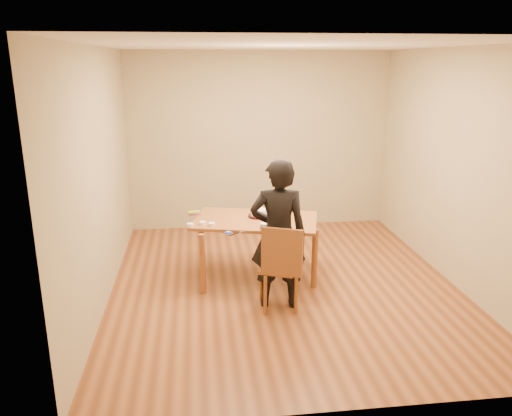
{
  "coord_description": "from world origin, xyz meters",
  "views": [
    {
      "loc": [
        -0.98,
        -5.33,
        2.54
      ],
      "look_at": [
        -0.31,
        0.19,
        0.9
      ],
      "focal_mm": 35.0,
      "sensor_mm": 36.0,
      "label": 1
    }
  ],
  "objects": [
    {
      "name": "frosting_dollop",
      "position": [
        -0.66,
        -0.22,
        0.76
      ],
      "size": [
        0.04,
        0.04,
        0.02
      ],
      "primitive_type": "ellipsoid",
      "color": "white",
      "rests_on": "frosting_lid"
    },
    {
      "name": "cake_plate",
      "position": [
        -0.26,
        0.33,
        0.76
      ],
      "size": [
        0.26,
        0.26,
        0.02
      ],
      "primitive_type": "cylinder",
      "color": "#AC0B2F",
      "rests_on": "dining_table"
    },
    {
      "name": "cake",
      "position": [
        -0.26,
        0.33,
        0.8
      ],
      "size": [
        0.2,
        0.2,
        0.06
      ],
      "primitive_type": "cylinder",
      "color": "white",
      "rests_on": "cake_plate"
    },
    {
      "name": "spatula",
      "position": [
        -0.6,
        -0.27,
        0.75
      ],
      "size": [
        0.12,
        0.11,
        0.01
      ],
      "primitive_type": "cube",
      "rotation": [
        0.0,
        0.0,
        0.71
      ],
      "color": "black",
      "rests_on": "dining_table"
    },
    {
      "name": "dining_chair",
      "position": [
        -0.16,
        -0.54,
        0.45
      ],
      "size": [
        0.49,
        0.49,
        0.04
      ],
      "primitive_type": "cube",
      "rotation": [
        0.0,
        0.0,
        -0.38
      ],
      "color": "brown",
      "rests_on": "floor"
    },
    {
      "name": "frosting_dome",
      "position": [
        -0.26,
        0.33,
        0.84
      ],
      "size": [
        0.19,
        0.19,
        0.03
      ],
      "primitive_type": "ellipsoid",
      "color": "white",
      "rests_on": "cake"
    },
    {
      "name": "candy_box_pink",
      "position": [
        -1.02,
        0.5,
        0.76
      ],
      "size": [
        0.13,
        0.07,
        0.02
      ],
      "primitive_type": "cube",
      "rotation": [
        0.0,
        0.0,
        -0.02
      ],
      "color": "#E03485",
      "rests_on": "dining_table"
    },
    {
      "name": "person",
      "position": [
        -0.16,
        -0.49,
        0.81
      ],
      "size": [
        0.62,
        0.44,
        1.61
      ],
      "primitive_type": "imported",
      "rotation": [
        0.0,
        0.0,
        3.05
      ],
      "color": "black",
      "rests_on": "floor"
    },
    {
      "name": "candy_box_green",
      "position": [
        -1.03,
        0.51,
        0.78
      ],
      "size": [
        0.16,
        0.1,
        0.02
      ],
      "primitive_type": "cube",
      "rotation": [
        0.0,
        0.0,
        0.24
      ],
      "color": "green",
      "rests_on": "candy_box_pink"
    },
    {
      "name": "room_shell",
      "position": [
        0.0,
        0.34,
        1.35
      ],
      "size": [
        4.0,
        4.5,
        2.7
      ],
      "color": "brown",
      "rests_on": "ground"
    },
    {
      "name": "frosting_tub",
      "position": [
        -0.26,
        -0.18,
        0.79
      ],
      "size": [
        0.09,
        0.09,
        0.08
      ],
      "primitive_type": "cylinder",
      "color": "white",
      "rests_on": "dining_table"
    },
    {
      "name": "frosting_lid",
      "position": [
        -0.66,
        -0.22,
        0.75
      ],
      "size": [
        0.09,
        0.09,
        0.01
      ],
      "primitive_type": "cylinder",
      "color": "#18269C",
      "rests_on": "dining_table"
    },
    {
      "name": "ramekin_multi",
      "position": [
        -1.07,
        0.05,
        0.77
      ],
      "size": [
        0.08,
        0.08,
        0.04
      ],
      "primitive_type": "cylinder",
      "color": "white",
      "rests_on": "dining_table"
    },
    {
      "name": "ramekin_yellow",
      "position": [
        -0.93,
        0.11,
        0.77
      ],
      "size": [
        0.07,
        0.07,
        0.04
      ],
      "primitive_type": "cylinder",
      "color": "white",
      "rests_on": "dining_table"
    },
    {
      "name": "ramekin_green",
      "position": [
        -0.83,
        0.05,
        0.77
      ],
      "size": [
        0.08,
        0.08,
        0.04
      ],
      "primitive_type": "cylinder",
      "color": "white",
      "rests_on": "dining_table"
    },
    {
      "name": "dining_table",
      "position": [
        -0.31,
        0.24,
        0.73
      ],
      "size": [
        1.59,
        1.17,
        0.04
      ],
      "primitive_type": "cube",
      "rotation": [
        0.0,
        0.0,
        -0.25
      ],
      "color": "brown",
      "rests_on": "floor"
    }
  ]
}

